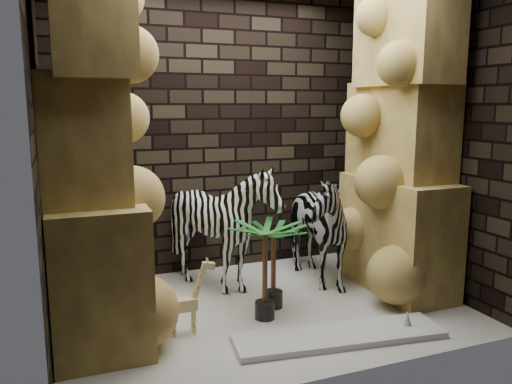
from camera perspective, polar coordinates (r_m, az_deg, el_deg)
name	(u,v)px	position (r m, az deg, el deg)	size (l,w,h in m)	color
floor	(263,308)	(4.65, 0.76, -12.99)	(3.50, 3.50, 0.00)	silver
wall_back	(220,133)	(5.47, -4.15, 6.65)	(3.50, 3.50, 0.00)	black
wall_front	(339,155)	(3.17, 9.34, 4.21)	(3.50, 3.50, 0.00)	black
wall_left	(40,147)	(3.98, -23.31, 4.67)	(3.00, 3.00, 0.00)	black
wall_right	(429,136)	(5.21, 19.06, 5.98)	(3.00, 3.00, 0.00)	black
rock_pillar_left	(90,146)	(3.98, -18.27, 4.98)	(0.68, 1.30, 3.00)	#E1CB64
rock_pillar_right	(401,137)	(5.00, 16.15, 5.99)	(0.58, 1.25, 3.00)	#E1CB64
zebra_right	(309,217)	(5.15, 6.04, -2.80)	(0.62, 1.15, 1.36)	white
zebra_left	(223,233)	(4.92, -3.77, -4.63)	(1.02, 1.27, 1.15)	white
giraffe_toy	(183,297)	(4.09, -8.25, -11.70)	(0.32, 0.11, 0.62)	beige
palm_front	(273,267)	(4.54, 1.99, -8.45)	(0.36, 0.36, 0.76)	#16431A
palm_back	(265,271)	(4.29, 1.02, -8.94)	(0.36, 0.36, 0.85)	#16431A
surfboard	(339,336)	(4.13, 9.43, -15.78)	(1.67, 0.41, 0.05)	silver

